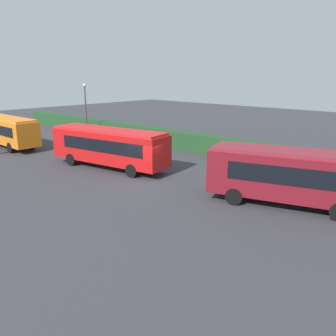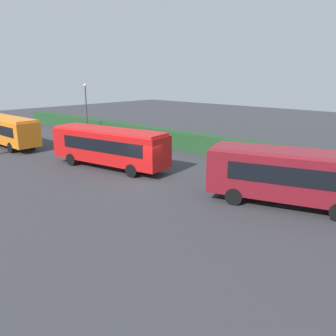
{
  "view_description": "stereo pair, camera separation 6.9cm",
  "coord_description": "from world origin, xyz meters",
  "px_view_note": "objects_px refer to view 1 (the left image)",
  "views": [
    {
      "loc": [
        17.32,
        -16.22,
        7.31
      ],
      "look_at": [
        2.24,
        0.18,
        1.25
      ],
      "focal_mm": 37.02,
      "sensor_mm": 36.0,
      "label": 1
    },
    {
      "loc": [
        17.37,
        -16.17,
        7.31
      ],
      "look_at": [
        2.24,
        0.18,
        1.25
      ],
      "focal_mm": 37.02,
      "sensor_mm": 36.0,
      "label": 2
    }
  ],
  "objects_px": {
    "bus_red": "(109,146)",
    "person_left": "(31,138)",
    "lamppost": "(86,105)",
    "traffic_cone": "(219,169)",
    "bus_orange": "(6,130)",
    "bus_maroon": "(288,174)"
  },
  "relations": [
    {
      "from": "traffic_cone",
      "to": "bus_maroon",
      "type": "bearing_deg",
      "value": -24.02
    },
    {
      "from": "bus_orange",
      "to": "lamppost",
      "type": "height_order",
      "value": "lamppost"
    },
    {
      "from": "bus_red",
      "to": "bus_maroon",
      "type": "relative_size",
      "value": 1.15
    },
    {
      "from": "bus_red",
      "to": "traffic_cone",
      "type": "height_order",
      "value": "bus_red"
    },
    {
      "from": "bus_orange",
      "to": "bus_maroon",
      "type": "distance_m",
      "value": 28.75
    },
    {
      "from": "person_left",
      "to": "traffic_cone",
      "type": "height_order",
      "value": "person_left"
    },
    {
      "from": "traffic_cone",
      "to": "lamppost",
      "type": "height_order",
      "value": "lamppost"
    },
    {
      "from": "bus_orange",
      "to": "person_left",
      "type": "height_order",
      "value": "bus_orange"
    },
    {
      "from": "bus_red",
      "to": "lamppost",
      "type": "bearing_deg",
      "value": -37.63
    },
    {
      "from": "traffic_cone",
      "to": "bus_orange",
      "type": "bearing_deg",
      "value": -163.16
    },
    {
      "from": "bus_maroon",
      "to": "person_left",
      "type": "bearing_deg",
      "value": -14.05
    },
    {
      "from": "bus_orange",
      "to": "bus_red",
      "type": "height_order",
      "value": "bus_red"
    },
    {
      "from": "person_left",
      "to": "lamppost",
      "type": "height_order",
      "value": "lamppost"
    },
    {
      "from": "person_left",
      "to": "bus_red",
      "type": "bearing_deg",
      "value": 63.66
    },
    {
      "from": "bus_red",
      "to": "lamppost",
      "type": "relative_size",
      "value": 1.69
    },
    {
      "from": "bus_red",
      "to": "person_left",
      "type": "xyz_separation_m",
      "value": [
        -13.17,
        -0.01,
        -0.95
      ]
    },
    {
      "from": "bus_maroon",
      "to": "traffic_cone",
      "type": "xyz_separation_m",
      "value": [
        -6.68,
        2.97,
        -1.56
      ]
    },
    {
      "from": "bus_orange",
      "to": "bus_red",
      "type": "distance_m",
      "value": 14.59
    },
    {
      "from": "traffic_cone",
      "to": "lamppost",
      "type": "bearing_deg",
      "value": 174.03
    },
    {
      "from": "bus_maroon",
      "to": "person_left",
      "type": "distance_m",
      "value": 27.3
    },
    {
      "from": "lamppost",
      "to": "bus_maroon",
      "type": "bearing_deg",
      "value": -10.72
    },
    {
      "from": "bus_maroon",
      "to": "lamppost",
      "type": "relative_size",
      "value": 1.47
    }
  ]
}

